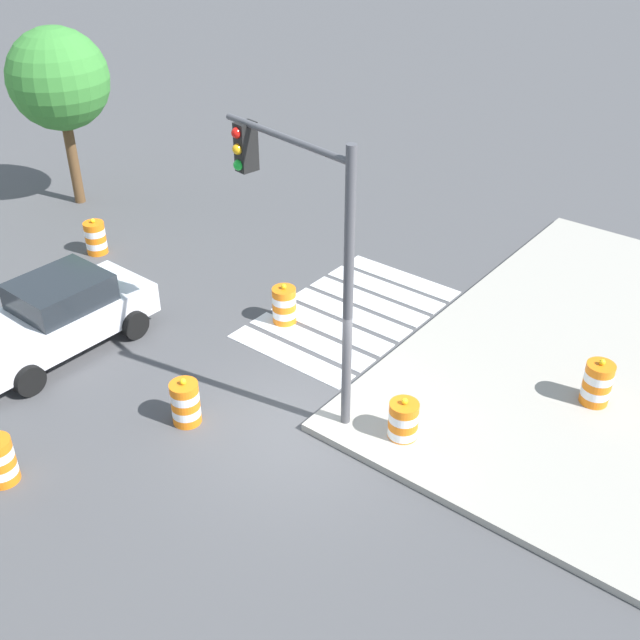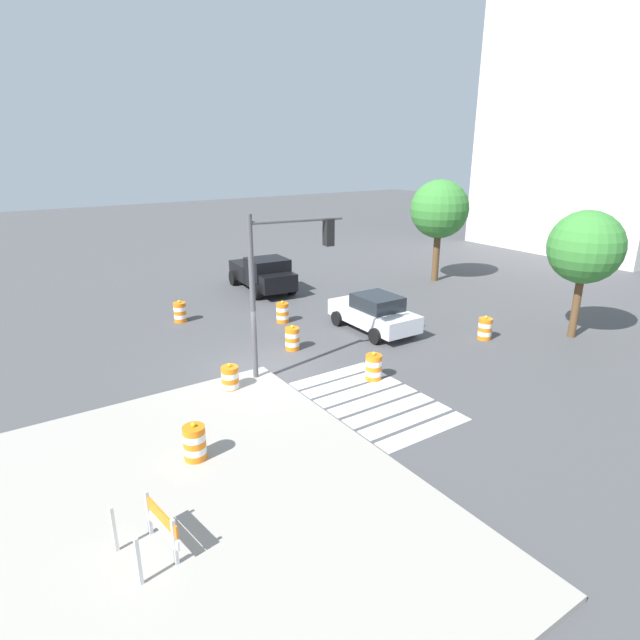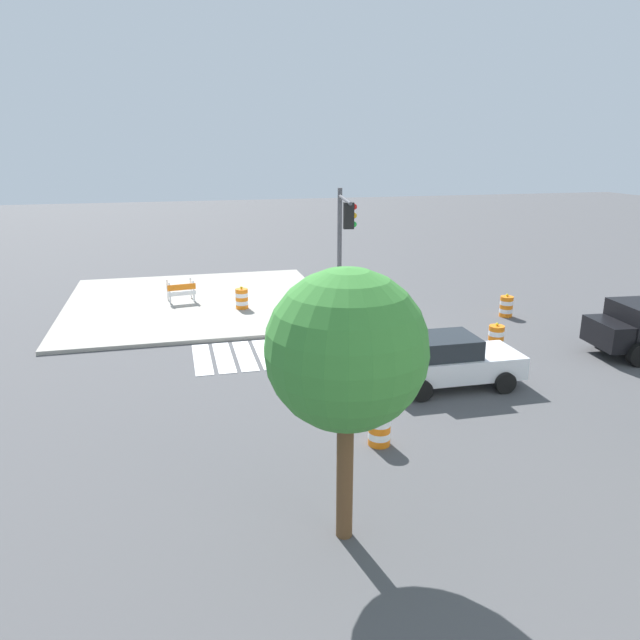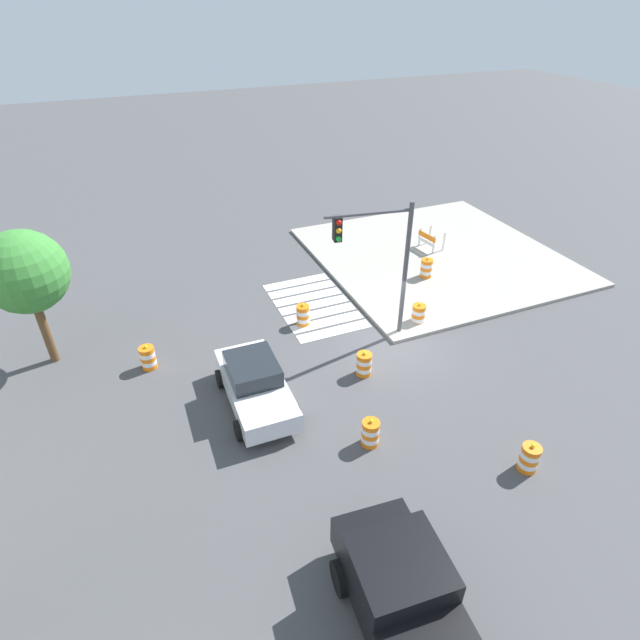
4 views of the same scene
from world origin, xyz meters
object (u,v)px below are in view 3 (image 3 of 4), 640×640
Objects in this scene: traffic_barrel_median_far at (305,348)px; traffic_barrel_on_sidewalk at (242,299)px; traffic_barrel_median_near at (496,337)px; traffic_barrel_crosswalk_end at (324,311)px; street_tree_streetside_near at (346,351)px; traffic_barrel_far_curb at (402,333)px; construction_barricade at (181,290)px; traffic_light_pole at (343,237)px; traffic_barrel_near_corner at (506,306)px; sports_car at (449,361)px; traffic_barrel_lane_center at (379,428)px.

traffic_barrel_median_far is 1.00× the size of traffic_barrel_on_sidewalk.
traffic_barrel_on_sidewalk is at bearing -41.23° from traffic_barrel_median_near.
traffic_barrel_crosswalk_end is 4.84m from traffic_barrel_median_far.
street_tree_streetside_near is (0.01, 16.54, 3.17)m from traffic_barrel_on_sidewalk.
construction_barricade is at bearing -44.73° from traffic_barrel_far_curb.
traffic_barrel_far_curb is at bearing -167.55° from traffic_barrel_median_far.
street_tree_streetside_near is (3.22, 14.12, 3.32)m from traffic_barrel_crosswalk_end.
traffic_barrel_far_curb is at bearing 120.17° from traffic_barrel_crosswalk_end.
traffic_light_pole is (-3.37, 4.64, 3.31)m from traffic_barrel_on_sidewalk.
traffic_barrel_far_curb is at bearing 23.00° from traffic_barrel_near_corner.
traffic_barrel_near_corner is 0.19× the size of traffic_light_pole.
sports_car is 0.79× the size of traffic_light_pole.
traffic_barrel_near_corner is 14.75m from construction_barricade.
traffic_barrel_lane_center is (3.39, 3.14, -0.36)m from sports_car.
traffic_light_pole reaches higher than sports_car.
traffic_light_pole reaches higher than traffic_barrel_median_near.
traffic_light_pole is at bearing 94.02° from traffic_barrel_crosswalk_end.
construction_barricade is at bearing -21.37° from traffic_barrel_near_corner.
traffic_barrel_median_near is 8.81m from traffic_barrel_lane_center.
sports_car is at bearing 40.43° from traffic_barrel_median_near.
traffic_barrel_median_near is at bearing 156.47° from traffic_barrel_far_curb.
traffic_barrel_median_near is at bearing -139.57° from sports_car.
sports_car is at bearing 108.94° from traffic_light_pole.
traffic_light_pole reaches higher than traffic_barrel_crosswalk_end.
construction_barricade is at bearing -56.63° from sports_car.
traffic_barrel_lane_center is at bearing 42.84° from sports_car.
traffic_barrel_median_far is 6.37m from traffic_barrel_lane_center.
traffic_barrel_near_corner is at bearing -172.14° from traffic_light_pole.
traffic_light_pole is (5.07, -2.76, 3.46)m from traffic_barrel_median_near.
traffic_barrel_lane_center is 5.03m from street_tree_streetside_near.
traffic_barrel_median_near and traffic_barrel_lane_center have the same top height.
traffic_barrel_median_near is (2.68, 3.83, 0.00)m from traffic_barrel_near_corner.
traffic_barrel_far_curb is at bearing -116.84° from street_tree_streetside_near.
traffic_barrel_median_near is at bearing 54.99° from traffic_barrel_near_corner.
traffic_barrel_lane_center is at bearing 41.69° from traffic_barrel_median_near.
traffic_light_pole is (1.88, -5.48, 3.10)m from sports_car.
traffic_barrel_crosswalk_end and traffic_barrel_lane_center have the same top height.
traffic_barrel_median_far is (1.83, 4.48, 0.00)m from traffic_barrel_crosswalk_end.
traffic_barrel_median_near is 0.76× the size of construction_barricade.
traffic_barrel_median_near is 3.41m from traffic_barrel_far_curb.
traffic_barrel_median_far is at bearing 48.73° from traffic_light_pole.
traffic_barrel_near_corner is 1.00× the size of traffic_barrel_crosswalk_end.
traffic_barrel_median_far is at bearing 101.29° from traffic_barrel_on_sidewalk.
traffic_barrel_lane_center is at bearing 106.52° from construction_barricade.
sports_car reaches higher than traffic_barrel_crosswalk_end.
traffic_barrel_on_sidewalk reaches higher than traffic_barrel_far_curb.
traffic_light_pole is (-1.50, -8.62, 3.46)m from traffic_barrel_lane_center.
street_tree_streetside_near reaches higher than traffic_barrel_lane_center.
traffic_light_pole is at bearing -99.90° from traffic_barrel_lane_center.
traffic_barrel_near_corner is 11.68m from traffic_barrel_on_sidewalk.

